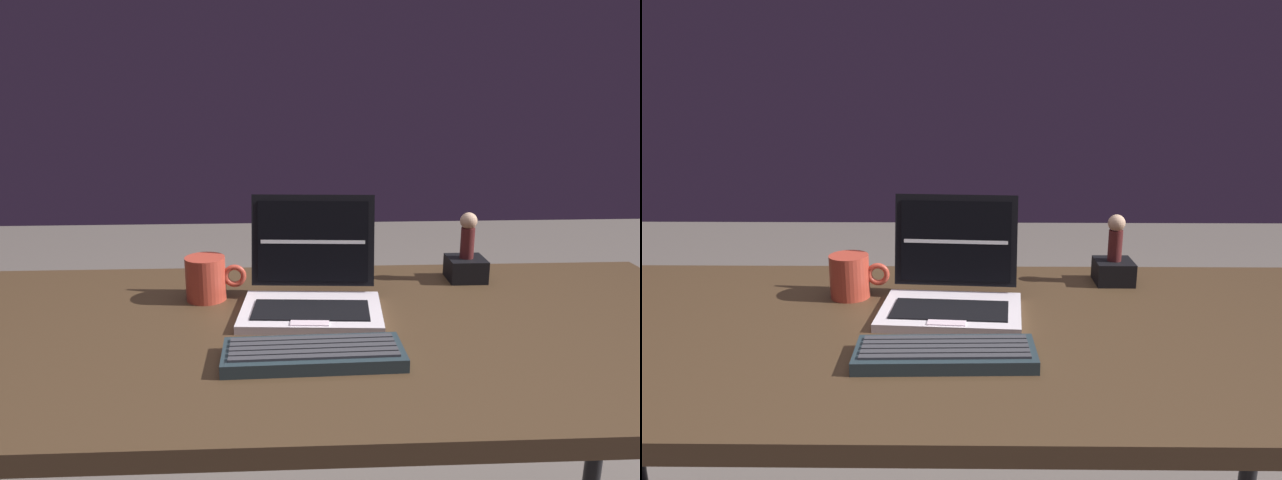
# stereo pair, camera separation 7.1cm
# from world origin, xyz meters

# --- Properties ---
(desk) EXTENTS (1.75, 0.77, 0.75)m
(desk) POSITION_xyz_m (0.00, 0.00, 0.69)
(desk) COLOR #422F1D
(desk) RESTS_ON ground
(laptop_front) EXTENTS (0.29, 0.25, 0.22)m
(laptop_front) POSITION_xyz_m (0.04, 0.09, 0.80)
(laptop_front) COLOR silver
(laptop_front) RESTS_ON desk
(external_keyboard) EXTENTS (0.31, 0.12, 0.03)m
(external_keyboard) POSITION_xyz_m (0.03, -0.14, 0.77)
(external_keyboard) COLOR #233137
(external_keyboard) RESTS_ON desk
(figurine_stand) EXTENTS (0.09, 0.09, 0.05)m
(figurine_stand) POSITION_xyz_m (0.41, 0.27, 0.78)
(figurine_stand) COLOR black
(figurine_stand) RESTS_ON desk
(figurine) EXTENTS (0.04, 0.04, 0.11)m
(figurine) POSITION_xyz_m (0.41, 0.27, 0.87)
(figurine) COLOR #501C1D
(figurine) RESTS_ON figurine_stand
(coffee_mug) EXTENTS (0.13, 0.09, 0.09)m
(coffee_mug) POSITION_xyz_m (-0.18, 0.16, 0.80)
(coffee_mug) COLOR #BA3F2E
(coffee_mug) RESTS_ON desk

